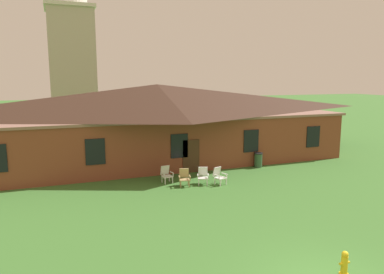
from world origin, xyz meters
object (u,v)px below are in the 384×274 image
lawn_chair_by_porch (166,174)px  lawn_chair_middle (219,175)px  trash_bin (258,160)px  lawn_chair_left_end (203,175)px  fire_hydrant (344,264)px  lawn_chair_near_door (184,177)px

lawn_chair_by_porch → lawn_chair_middle: 3.00m
lawn_chair_middle → trash_bin: bearing=32.7°
lawn_chair_left_end → fire_hydrant: size_ratio=1.21×
lawn_chair_by_porch → lawn_chair_middle: size_ratio=1.00×
lawn_chair_middle → lawn_chair_near_door: bearing=168.7°
lawn_chair_near_door → lawn_chair_middle: (1.93, -0.38, 0.00)m
lawn_chair_near_door → lawn_chair_left_end: size_ratio=1.00×
lawn_chair_left_end → trash_bin: bearing=25.0°
fire_hydrant → lawn_chair_left_end: bearing=91.9°
lawn_chair_by_porch → lawn_chair_left_end: same height
lawn_chair_by_porch → lawn_chair_left_end: size_ratio=1.00×
lawn_chair_middle → fire_hydrant: bearing=-92.9°
lawn_chair_middle → fire_hydrant: (-0.50, -10.00, -0.12)m
lawn_chair_left_end → trash_bin: size_ratio=0.98×
lawn_chair_by_porch → lawn_chair_middle: (2.68, -1.36, 0.00)m
fire_hydrant → lawn_chair_by_porch: bearing=100.8°
lawn_chair_left_end → lawn_chair_by_porch: bearing=150.6°
lawn_chair_left_end → fire_hydrant: lawn_chair_left_end is taller
lawn_chair_by_porch → fire_hydrant: bearing=-79.2°
lawn_chair_left_end → fire_hydrant: bearing=-88.1°
fire_hydrant → lawn_chair_middle: bearing=87.1°
lawn_chair_near_door → fire_hydrant: 10.48m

